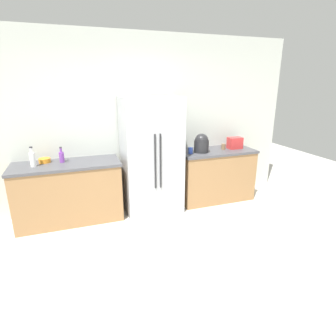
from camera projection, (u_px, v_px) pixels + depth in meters
ground_plane at (176, 272)px, 3.00m from camera, size 11.08×11.08×0.00m
kitchen_back_panel at (132, 123)px, 4.40m from camera, size 5.54×0.10×2.73m
counter_left at (69, 192)px, 4.02m from camera, size 1.50×0.63×0.89m
counter_right at (215, 175)px, 4.79m from camera, size 1.30×0.63×0.89m
refrigerator at (151, 156)px, 4.25m from camera, size 0.87×0.68×1.79m
toaster at (235, 143)px, 4.74m from camera, size 0.24×0.16×0.19m
rice_cooker at (201, 143)px, 4.47m from camera, size 0.24×0.24×0.31m
bottle_a at (33, 159)px, 3.70m from camera, size 0.07×0.07×0.28m
bottle_b at (62, 156)px, 3.92m from camera, size 0.07×0.07×0.22m
cup_a at (190, 151)px, 4.40m from camera, size 0.07×0.07×0.10m
cup_b at (235, 143)px, 4.93m from camera, size 0.08×0.08×0.10m
cup_c at (223, 147)px, 4.68m from camera, size 0.07×0.07×0.10m
bowl_a at (45, 160)px, 3.92m from camera, size 0.16×0.16×0.06m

